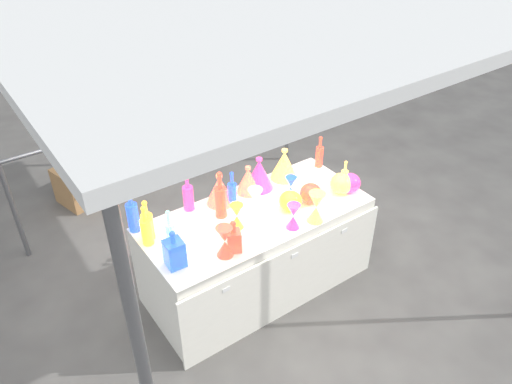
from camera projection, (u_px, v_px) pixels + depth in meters
ground at (256, 283)px, 4.29m from camera, size 80.00×80.00×0.00m
display_table at (257, 250)px, 4.07m from camera, size 1.84×0.83×0.75m
cardboard_box_closed at (85, 182)px, 5.24m from camera, size 0.62×0.51×0.39m
cardboard_box_flat at (155, 153)px, 6.05m from camera, size 0.91×0.73×0.07m
bottle_0 at (146, 225)px, 3.48m from camera, size 0.09×0.09×0.33m
bottle_1 at (132, 210)px, 3.59m from camera, size 0.11×0.11×0.36m
bottle_2 at (220, 195)px, 3.73m from camera, size 0.10×0.10×0.40m
bottle_3 at (188, 192)px, 3.82m from camera, size 0.10×0.10×0.33m
bottle_5 at (170, 229)px, 3.45m from camera, size 0.09×0.09×0.32m
bottle_6 at (147, 220)px, 3.53m from camera, size 0.11×0.11×0.33m
bottle_7 at (232, 189)px, 3.87m from camera, size 0.09×0.09×0.31m
decanter_1 at (234, 236)px, 3.44m from camera, size 0.13×0.13×0.25m
decanter_2 at (174, 248)px, 3.30m from camera, size 0.13×0.13×0.29m
hourglass_0 at (225, 242)px, 3.40m from camera, size 0.13×0.13×0.24m
hourglass_1 at (293, 216)px, 3.66m from camera, size 0.14×0.14×0.21m
hourglass_2 at (316, 207)px, 3.72m from camera, size 0.14×0.14×0.25m
hourglass_3 at (255, 202)px, 3.80m from camera, size 0.14×0.14×0.23m
hourglass_4 at (237, 216)px, 3.67m from camera, size 0.13×0.13×0.20m
hourglass_5 at (291, 187)px, 3.99m from camera, size 0.10×0.10×0.19m
globe_0 at (290, 202)px, 3.87m from camera, size 0.22×0.22×0.14m
globe_1 at (341, 184)px, 4.06m from camera, size 0.21×0.21×0.15m
globe_2 at (311, 194)px, 3.95m from camera, size 0.24×0.24×0.14m
globe_3 at (350, 184)px, 4.08m from camera, size 0.23×0.23×0.14m
lampshade_0 at (220, 189)px, 3.91m from camera, size 0.27×0.27×0.26m
lampshade_1 at (248, 179)px, 4.04m from camera, size 0.24×0.24×0.24m
lampshade_2 at (259, 173)px, 4.08m from camera, size 0.30×0.30×0.28m
lampshade_3 at (284, 164)px, 4.21m from camera, size 0.24×0.24×0.28m
bottle_9 at (320, 152)px, 4.36m from camera, size 0.08×0.08×0.30m
bottle_11 at (345, 175)px, 4.08m from camera, size 0.07×0.07×0.26m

